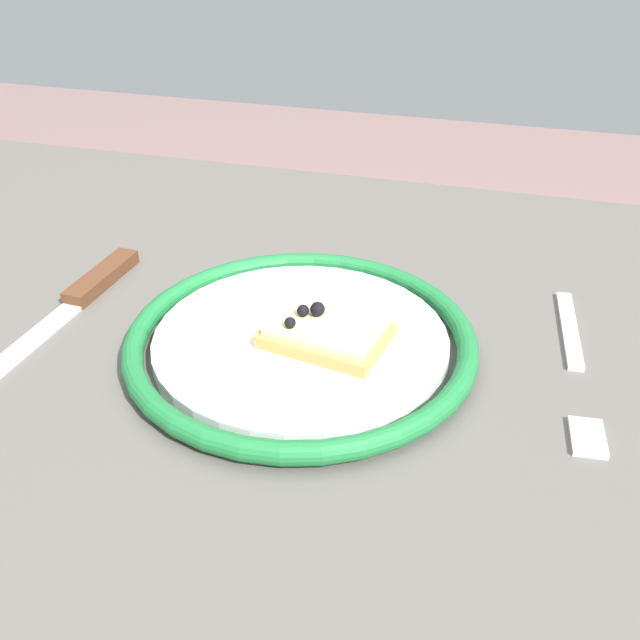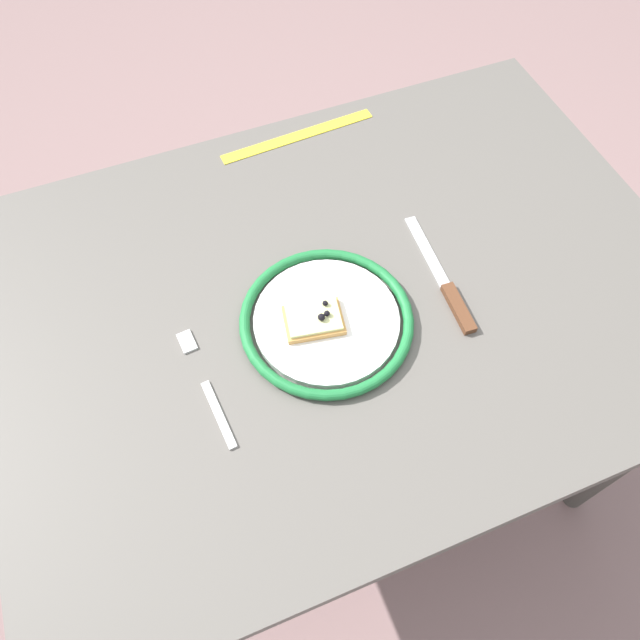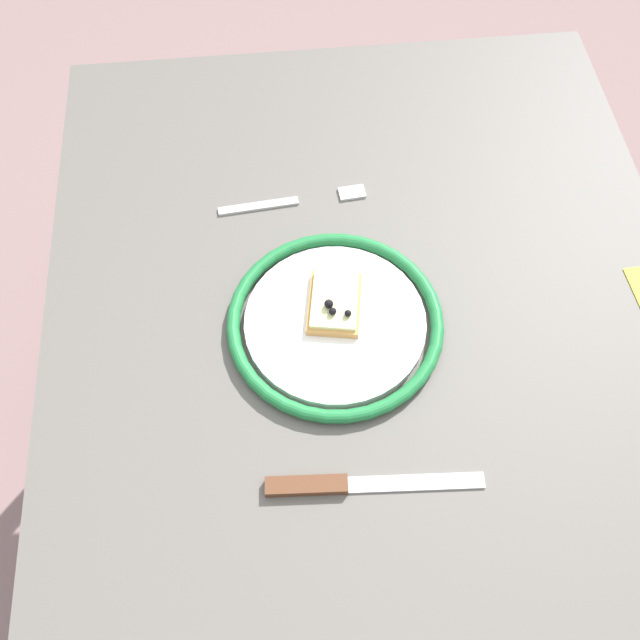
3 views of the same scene
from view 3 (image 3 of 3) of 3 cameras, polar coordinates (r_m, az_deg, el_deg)
The scene contains 6 objects.
ground_plane at distance 1.55m, azimuth 2.68°, elevation -15.40°, with size 6.00×6.00×0.00m, color gray.
dining_table at distance 0.94m, azimuth 4.27°, elevation -5.29°, with size 1.12×0.81×0.72m.
plate at distance 0.88m, azimuth 1.21°, elevation -0.19°, with size 0.27×0.27×0.02m.
pizza_slice_near at distance 0.88m, azimuth 1.17°, elevation 1.35°, with size 0.10×0.08×0.03m.
knife at distance 0.80m, azimuth 1.32°, elevation -12.94°, with size 0.03×0.24×0.01m.
fork at distance 1.00m, azimuth -2.14°, elevation 9.41°, with size 0.03×0.20×0.00m.
Camera 3 is at (0.39, -0.11, 1.49)m, focal length 40.34 mm.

